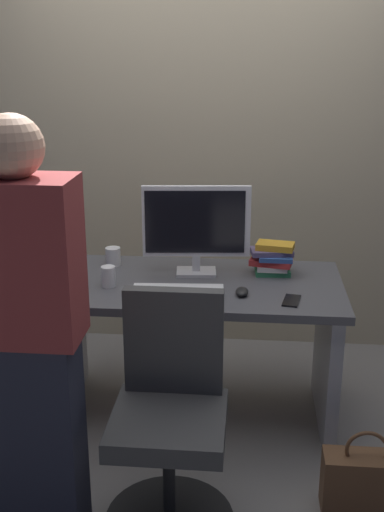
% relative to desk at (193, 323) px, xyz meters
% --- Properties ---
extents(ground_plane, '(9.00, 9.00, 0.00)m').
position_rel_desk_xyz_m(ground_plane, '(0.00, 0.00, -0.51)').
color(ground_plane, gray).
extents(wall_back, '(6.40, 0.10, 3.00)m').
position_rel_desk_xyz_m(wall_back, '(0.00, 0.95, 0.99)').
color(wall_back, tan).
rests_on(wall_back, ground).
extents(desk, '(1.47, 0.75, 0.73)m').
position_rel_desk_xyz_m(desk, '(0.00, 0.00, 0.00)').
color(desk, '#4C4C51').
rests_on(desk, ground).
extents(office_chair, '(0.52, 0.52, 0.94)m').
position_rel_desk_xyz_m(office_chair, '(-0.02, -0.79, -0.08)').
color(office_chair, black).
rests_on(office_chair, ground).
extents(person_at_desk, '(0.40, 0.24, 1.64)m').
position_rel_desk_xyz_m(person_at_desk, '(-0.51, -0.94, 0.33)').
color(person_at_desk, '#262838').
rests_on(person_at_desk, ground).
extents(monitor, '(0.54, 0.16, 0.46)m').
position_rel_desk_xyz_m(monitor, '(0.01, 0.12, 0.48)').
color(monitor, silver).
rests_on(monitor, desk).
extents(keyboard, '(0.44, 0.15, 0.02)m').
position_rel_desk_xyz_m(keyboard, '(-0.06, -0.15, 0.23)').
color(keyboard, white).
rests_on(keyboard, desk).
extents(mouse, '(0.06, 0.10, 0.03)m').
position_rel_desk_xyz_m(mouse, '(0.24, -0.16, 0.24)').
color(mouse, black).
rests_on(mouse, desk).
extents(cup_near_keyboard, '(0.07, 0.07, 0.10)m').
position_rel_desk_xyz_m(cup_near_keyboard, '(-0.40, -0.10, 0.27)').
color(cup_near_keyboard, silver).
rests_on(cup_near_keyboard, desk).
extents(cup_by_monitor, '(0.08, 0.08, 0.10)m').
position_rel_desk_xyz_m(cup_by_monitor, '(-0.44, 0.21, 0.27)').
color(cup_by_monitor, silver).
rests_on(cup_by_monitor, desk).
extents(book_stack, '(0.23, 0.18, 0.16)m').
position_rel_desk_xyz_m(book_stack, '(0.39, 0.16, 0.30)').
color(book_stack, '#338C59').
rests_on(book_stack, desk).
extents(cell_phone, '(0.10, 0.15, 0.01)m').
position_rel_desk_xyz_m(cell_phone, '(0.47, -0.21, 0.23)').
color(cell_phone, black).
rests_on(cell_phone, desk).
extents(handbag, '(0.34, 0.14, 0.38)m').
position_rel_desk_xyz_m(handbag, '(0.77, -0.69, -0.37)').
color(handbag, brown).
rests_on(handbag, ground).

